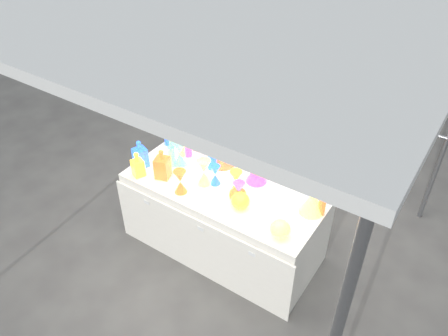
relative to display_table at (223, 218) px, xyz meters
The scene contains 29 objects.
ground 0.37m from the display_table, 90.00° to the left, with size 80.00×80.00×0.00m, color slate.
display_table is the anchor object (origin of this frame).
cardboard_box_closed 1.84m from the display_table, 93.94° to the left, with size 0.54×0.39×0.39m, color brown.
cardboard_box_flat 2.20m from the display_table, 90.93° to the left, with size 0.60×0.43×0.05m, color brown.
bottle_0 1.06m from the display_table, 157.08° to the left, with size 0.07×0.07×0.28m, color red, non-canonical shape.
bottle_1 1.03m from the display_table, 163.13° to the left, with size 0.08×0.08×0.33m, color #188849, non-canonical shape.
bottle_2 0.89m from the display_table, 153.79° to the left, with size 0.07×0.07×0.32m, color orange, non-canonical shape.
bottle_3 0.78m from the display_table, 159.48° to the left, with size 0.07×0.07×0.28m, color #1D59AB, non-canonical shape.
bottle_4 0.81m from the display_table, 163.82° to the left, with size 0.07×0.07×0.29m, color teal, non-canonical shape.
bottle_5 0.79m from the display_table, behind, with size 0.07×0.07×0.32m, color #A72163, non-canonical shape.
bottle_7 0.63m from the display_table, 144.51° to the left, with size 0.08×0.08×0.36m, color #188849, non-canonical shape.
decanter_0 0.94m from the display_table, 158.38° to the right, with size 0.10×0.10×0.25m, color red, non-canonical shape.
decanter_1 0.77m from the display_table, 160.85° to the right, with size 0.12×0.12×0.29m, color orange, non-canonical shape.
decanter_2 0.98m from the display_table, 167.99° to the right, with size 0.11×0.11×0.28m, color #188849, non-canonical shape.
hourglass_0 0.62m from the display_table, 135.42° to the right, with size 0.11×0.11×0.22m, color orange, non-canonical shape.
hourglass_1 0.54m from the display_table, 24.07° to the right, with size 0.10×0.10×0.21m, color #1D59AB, non-canonical shape.
hourglass_2 0.53m from the display_table, 161.24° to the right, with size 0.13×0.13×0.25m, color teal, non-canonical shape.
hourglass_3 0.72m from the display_table, behind, with size 0.12×0.12×0.25m, color #A72163, non-canonical shape.
hourglass_4 0.50m from the display_table, ahead, with size 0.11×0.11×0.22m, color red, non-canonical shape.
hourglass_5 0.48m from the display_table, behind, with size 0.10×0.10×0.19m, color #188849, non-canonical shape.
globe_0 0.53m from the display_table, 28.58° to the right, with size 0.16×0.16×0.12m, color red, non-canonical shape.
globe_1 0.86m from the display_table, 20.11° to the right, with size 0.16×0.16×0.13m, color teal, non-canonical shape.
globe_2 0.49m from the display_table, 23.87° to the right, with size 0.15×0.15×0.12m, color orange, non-canonical shape.
lampshade_0 0.58m from the display_table, 125.80° to the left, with size 0.19×0.19×0.23m, color gold, non-canonical shape.
lampshade_1 0.61m from the display_table, 122.67° to the left, with size 0.22×0.22×0.26m, color gold, non-canonical shape.
lampshade_2 0.58m from the display_table, 48.96° to the left, with size 0.19×0.19×0.23m, color #1D59AB, non-canonical shape.
lampshade_3 0.93m from the display_table, ahead, with size 0.20×0.20×0.24m, color teal, non-canonical shape.
bottle_8 0.96m from the display_table, 26.29° to the left, with size 0.07×0.07×0.32m, color #188849, non-canonical shape.
bottle_9 1.01m from the display_table, ahead, with size 0.06×0.06×0.27m, color orange, non-canonical shape.
Camera 1 is at (1.66, -2.48, 3.20)m, focal length 35.00 mm.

